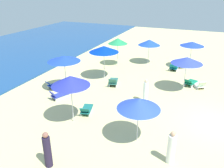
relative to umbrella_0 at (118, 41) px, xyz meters
name	(u,v)px	position (x,y,z in m)	size (l,w,h in m)	color
ground_plane	(218,125)	(-7.56, -8.92, -2.38)	(60.00, 60.00, 0.00)	beige
umbrella_0	(118,41)	(0.00, 0.00, 0.00)	(1.82, 1.82, 2.64)	silver
umbrella_1	(70,81)	(-10.25, -1.31, 0.12)	(2.09, 2.09, 2.77)	silver
lounge_chair_1_0	(86,110)	(-9.18, -1.57, -2.14)	(1.41, 0.88, 0.65)	silver
umbrella_2	(139,104)	(-10.56, -5.17, -0.31)	(2.07, 2.07, 2.33)	silver
umbrella_4	(64,59)	(-6.78, 1.40, 0.03)	(2.30, 2.30, 2.60)	silver
lounge_chair_4_0	(56,85)	(-6.74, 2.35, -2.12)	(1.65, 1.08, 0.67)	silver
lounge_chair_4_1	(60,95)	(-8.13, 1.08, -2.13)	(1.46, 1.06, 0.66)	silver
umbrella_5	(192,44)	(1.76, -6.46, -0.06)	(2.13, 2.13, 2.51)	silver
lounge_chair_5_0	(174,67)	(0.75, -5.25, -2.11)	(1.50, 0.70, 0.71)	silver
umbrella_6	(149,42)	(1.78, -2.55, -0.28)	(2.13, 2.13, 2.37)	silver
umbrella_7	(104,49)	(-3.52, -0.18, 0.10)	(2.39, 2.39, 2.73)	silver
lounge_chair_7_0	(113,82)	(-4.61, -1.44, -2.10)	(1.55, 0.98, 0.76)	silver
umbrella_8	(187,60)	(-3.55, -6.57, -0.06)	(2.18, 2.18, 2.55)	silver
lounge_chair_8_0	(198,84)	(-2.49, -7.54, -2.15)	(1.55, 1.22, 0.70)	silver
lounge_chair_8_1	(190,82)	(-2.42, -6.96, -2.11)	(1.37, 1.01, 0.65)	silver
beachgoer_0	(47,150)	(-13.70, -2.21, -1.58)	(0.39, 0.39, 1.70)	#271E37
beachgoer_1	(146,91)	(-6.36, -4.45, -1.63)	(0.42, 0.42, 1.60)	white
beachgoer_2	(171,148)	(-11.50, -6.95, -1.64)	(0.49, 0.49, 1.60)	white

